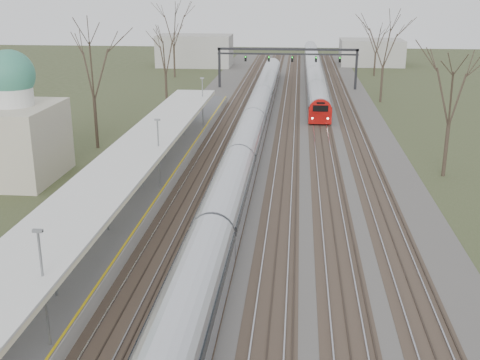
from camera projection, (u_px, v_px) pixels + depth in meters
The scene contains 8 objects.
track_bed at pixel (280, 135), 62.70m from camera, with size 24.00×160.00×0.22m.
platform at pixel (153, 179), 46.85m from camera, with size 3.50×69.00×1.00m, color #9E9B93.
canopy at pixel (136, 152), 41.52m from camera, with size 4.10×50.00×3.11m.
signal_gantry at pixel (288, 56), 89.61m from camera, with size 21.00×0.59×6.08m.
tree_west_far at pixel (92, 64), 55.21m from camera, with size 5.50×5.50×11.33m.
tree_east_far at pixel (453, 88), 46.91m from camera, with size 5.00×5.00×10.30m.
train_near at pixel (253, 123), 61.46m from camera, with size 2.62×90.21×3.05m.
train_far at pixel (314, 69), 101.53m from camera, with size 2.62×75.21×3.05m.
Camera 1 is at (1.98, -6.24, 14.84)m, focal length 45.00 mm.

